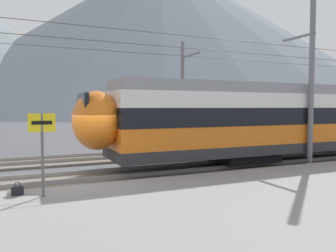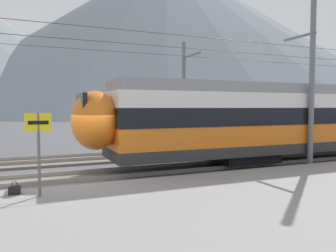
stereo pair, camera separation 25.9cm
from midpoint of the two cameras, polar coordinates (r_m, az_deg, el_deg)
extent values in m
plane|color=#4C4C51|center=(12.05, -15.29, -10.19)|extent=(400.00, 400.00, 0.00)
cube|color=gray|center=(7.57, -9.62, -16.95)|extent=(120.00, 7.39, 0.34)
cube|color=#6B6359|center=(13.01, -15.99, -8.92)|extent=(120.00, 3.00, 0.12)
cube|color=gray|center=(12.29, -15.52, -8.97)|extent=(120.00, 0.07, 0.16)
cube|color=gray|center=(13.68, -16.42, -7.73)|extent=(120.00, 0.07, 0.16)
cube|color=#6B6359|center=(17.68, -18.17, -5.75)|extent=(120.00, 3.00, 0.12)
cube|color=gray|center=(16.95, -17.93, -5.65)|extent=(120.00, 0.07, 0.16)
cube|color=gray|center=(18.36, -18.41, -4.98)|extent=(120.00, 0.07, 0.16)
cube|color=black|center=(15.78, 12.01, -5.15)|extent=(2.80, 2.31, 0.42)
ellipsoid|color=orange|center=(12.86, -12.83, 0.94)|extent=(1.80, 2.66, 2.25)
cube|color=black|center=(12.76, -15.06, 2.80)|extent=(0.16, 1.73, 1.19)
cube|color=black|center=(24.49, 20.41, -2.31)|extent=(2.80, 2.39, 0.42)
ellipsoid|color=maroon|center=(20.61, 8.46, 1.83)|extent=(1.80, 2.75, 2.25)
cube|color=black|center=(20.34, 7.28, 3.01)|extent=(0.16, 1.80, 1.19)
cylinder|color=slate|center=(16.18, 23.09, 8.19)|extent=(0.24, 0.24, 8.48)
cube|color=slate|center=(16.99, 21.18, 14.10)|extent=(0.10, 1.91, 0.10)
cylinder|color=#473823|center=(17.52, 19.24, 12.97)|extent=(45.09, 0.02, 0.02)
cylinder|color=slate|center=(21.68, 2.16, 5.17)|extent=(0.24, 0.24, 7.00)
cube|color=slate|center=(21.00, 3.45, 12.08)|extent=(0.10, 2.37, 0.10)
cylinder|color=#473823|center=(20.06, 4.84, 11.76)|extent=(45.09, 0.02, 0.02)
cylinder|color=#59595B|center=(9.65, -21.55, -4.72)|extent=(0.08, 0.08, 2.27)
cube|color=yellow|center=(9.57, -21.66, 0.54)|extent=(0.70, 0.06, 0.50)
cube|color=black|center=(9.53, -21.65, 0.53)|extent=(0.52, 0.01, 0.10)
cube|color=black|center=(10.28, -25.19, -10.08)|extent=(0.32, 0.18, 0.24)
torus|color=black|center=(10.24, -25.22, -9.15)|extent=(0.16, 0.02, 0.16)
cone|color=slate|center=(171.04, -1.27, 15.24)|extent=(216.31, 216.31, 76.59)
cone|color=slate|center=(251.96, 12.41, 9.44)|extent=(218.80, 218.80, 60.44)
camera|label=1|loc=(0.13, -90.46, -0.03)|focal=35.34mm
camera|label=2|loc=(0.13, 89.54, 0.03)|focal=35.34mm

